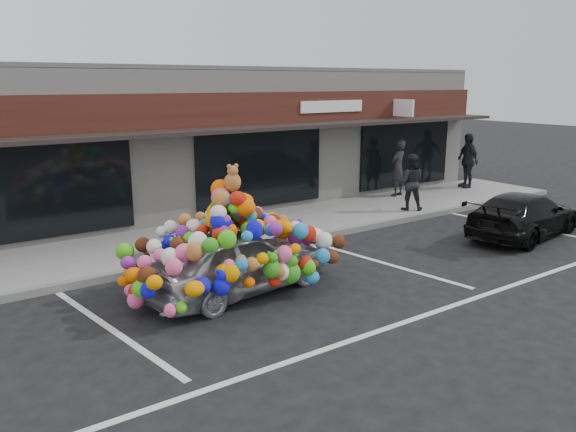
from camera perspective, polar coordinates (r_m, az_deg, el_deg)
ground at (r=10.74m, az=-0.53°, el=-7.73°), size 90.00×90.00×0.00m
shop_building at (r=17.72m, az=-16.35°, el=7.36°), size 24.00×7.20×4.31m
sidewalk at (r=14.03m, az=-9.84°, el=-2.48°), size 26.00×3.00×0.15m
kerb at (r=12.74m, az=-6.93°, el=-4.02°), size 26.00×0.18×0.16m
parking_stripe_left at (r=9.62m, az=-17.45°, el=-10.97°), size 0.73×4.37×0.01m
parking_stripe_mid at (r=12.58m, az=9.54°, el=-4.68°), size 0.73×4.37×0.01m
parking_stripe_right at (r=16.70m, az=22.91°, el=-1.04°), size 0.73×4.37×0.01m
lane_line at (r=10.46m, az=16.07°, el=-8.87°), size 14.00×0.12×0.01m
toy_car at (r=10.51m, az=-5.32°, el=-3.73°), size 2.72×4.18×2.31m
black_sedan at (r=15.55m, az=22.87°, el=0.10°), size 2.14×4.13×1.14m
pedestrian_a at (r=19.09m, az=11.08°, el=4.81°), size 0.78×0.61×1.88m
pedestrian_b at (r=17.06m, az=12.30°, el=3.38°), size 1.03×1.01×1.67m
pedestrian_c at (r=21.27m, az=17.77°, el=5.39°), size 1.24×0.83×1.95m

